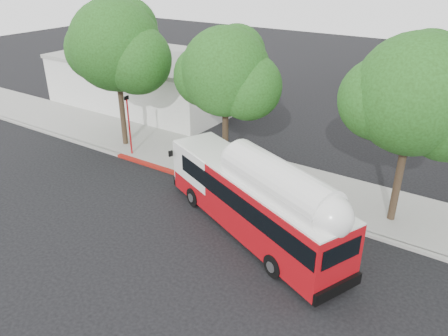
# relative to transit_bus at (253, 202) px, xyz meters

# --- Properties ---
(ground) EXTENTS (120.00, 120.00, 0.00)m
(ground) POSITION_rel_transit_bus_xyz_m (-3.73, -1.11, -1.65)
(ground) COLOR black
(ground) RESTS_ON ground
(sidewalk) EXTENTS (60.00, 5.00, 0.15)m
(sidewalk) POSITION_rel_transit_bus_xyz_m (-3.73, 5.39, -1.57)
(sidewalk) COLOR gray
(sidewalk) RESTS_ON ground
(curb_strip) EXTENTS (60.00, 0.30, 0.15)m
(curb_strip) POSITION_rel_transit_bus_xyz_m (-3.73, 2.79, -1.57)
(curb_strip) COLOR gray
(curb_strip) RESTS_ON ground
(red_curb_segment) EXTENTS (10.00, 0.32, 0.16)m
(red_curb_segment) POSITION_rel_transit_bus_xyz_m (-6.73, 2.79, -1.57)
(red_curb_segment) COLOR maroon
(red_curb_segment) RESTS_ON ground
(street_tree_left) EXTENTS (6.67, 5.80, 9.74)m
(street_tree_left) POSITION_rel_transit_bus_xyz_m (-12.26, 4.45, 4.96)
(street_tree_left) COLOR #2D2116
(street_tree_left) RESTS_ON ground
(street_tree_mid) EXTENTS (5.75, 5.00, 8.62)m
(street_tree_mid) POSITION_rel_transit_bus_xyz_m (-4.32, 4.95, 4.26)
(street_tree_mid) COLOR #2D2116
(street_tree_mid) RESTS_ON ground
(street_tree_right) EXTENTS (6.21, 5.40, 9.18)m
(street_tree_right) POSITION_rel_transit_bus_xyz_m (5.71, 4.75, 4.61)
(street_tree_right) COLOR #2D2116
(street_tree_right) RESTS_ON ground
(low_commercial_bldg) EXTENTS (16.20, 10.20, 4.25)m
(low_commercial_bldg) POSITION_rel_transit_bus_xyz_m (-17.73, 12.89, 0.51)
(low_commercial_bldg) COLOR silver
(low_commercial_bldg) RESTS_ON ground
(transit_bus) EXTENTS (11.72, 6.66, 3.52)m
(transit_bus) POSITION_rel_transit_bus_xyz_m (0.00, 0.00, 0.00)
(transit_bus) COLOR #A70B12
(transit_bus) RESTS_ON ground
(signal_pole) EXTENTS (0.12, 0.38, 4.05)m
(signal_pole) POSITION_rel_transit_bus_xyz_m (-11.14, 3.37, 0.43)
(signal_pole) COLOR red
(signal_pole) RESTS_ON ground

